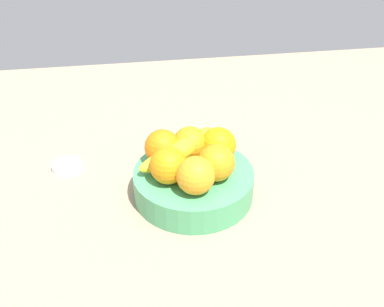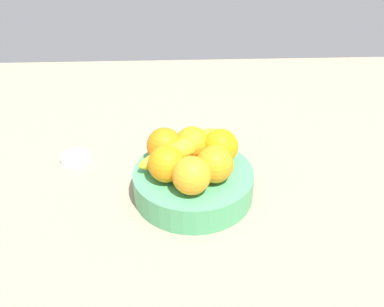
{
  "view_description": "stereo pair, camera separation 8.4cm",
  "coord_description": "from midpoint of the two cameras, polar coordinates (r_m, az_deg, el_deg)",
  "views": [
    {
      "loc": [
        11.61,
        72.3,
        58.84
      ],
      "look_at": [
        0.24,
        -0.45,
        9.65
      ],
      "focal_mm": 43.47,
      "sensor_mm": 36.0,
      "label": 1
    },
    {
      "loc": [
        3.27,
        73.12,
        58.84
      ],
      "look_at": [
        0.24,
        -0.45,
        9.65
      ],
      "focal_mm": 43.47,
      "sensor_mm": 36.0,
      "label": 2
    }
  ],
  "objects": [
    {
      "name": "orange_front_left",
      "position": [
        0.87,
        5.57,
        -1.42
      ],
      "size": [
        7.12,
        7.12,
        7.12
      ],
      "primitive_type": "sphere",
      "color": "orange",
      "rests_on": "fruit_bowl"
    },
    {
      "name": "banana_bunch",
      "position": [
        0.91,
        1.5,
        0.27
      ],
      "size": [
        17.88,
        14.56,
        6.2
      ],
      "color": "yellow",
      "rests_on": "fruit_bowl"
    },
    {
      "name": "orange_top_stack",
      "position": [
        0.83,
        2.81,
        -2.82
      ],
      "size": [
        7.12,
        7.12,
        7.12
      ],
      "primitive_type": "sphere",
      "color": "orange",
      "rests_on": "fruit_bowl"
    },
    {
      "name": "orange_front_right",
      "position": [
        0.92,
        6.12,
        0.76
      ],
      "size": [
        7.12,
        7.12,
        7.12
      ],
      "primitive_type": "sphere",
      "color": "orange",
      "rests_on": "fruit_bowl"
    },
    {
      "name": "ground_plane",
      "position": [
        0.95,
        2.7,
        -5.84
      ],
      "size": [
        180.0,
        140.0,
        3.0
      ],
      "primitive_type": "cube",
      "color": "#9B8169"
    },
    {
      "name": "jar_lid",
      "position": [
        1.05,
        -11.94,
        -0.62
      ],
      "size": [
        6.54,
        6.54,
        1.21
      ],
      "primitive_type": "cylinder",
      "color": "white",
      "rests_on": "ground_plane"
    },
    {
      "name": "orange_back_right",
      "position": [
        0.86,
        -0.36,
        -1.35
      ],
      "size": [
        7.12,
        7.12,
        7.12
      ],
      "primitive_type": "sphere",
      "color": "orange",
      "rests_on": "fruit_bowl"
    },
    {
      "name": "fruit_bowl",
      "position": [
        0.92,
        2.6,
        -3.6
      ],
      "size": [
        23.71,
        23.71,
        5.65
      ],
      "primitive_type": "cylinder",
      "color": "#48A066",
      "rests_on": "ground_plane"
    },
    {
      "name": "orange_back_left",
      "position": [
        0.92,
        -0.79,
        0.91
      ],
      "size": [
        7.12,
        7.12,
        7.12
      ],
      "primitive_type": "sphere",
      "color": "orange",
      "rests_on": "fruit_bowl"
    },
    {
      "name": "orange_center",
      "position": [
        0.92,
        2.64,
        1.08
      ],
      "size": [
        7.12,
        7.12,
        7.12
      ],
      "primitive_type": "sphere",
      "color": "orange",
      "rests_on": "fruit_bowl"
    }
  ]
}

